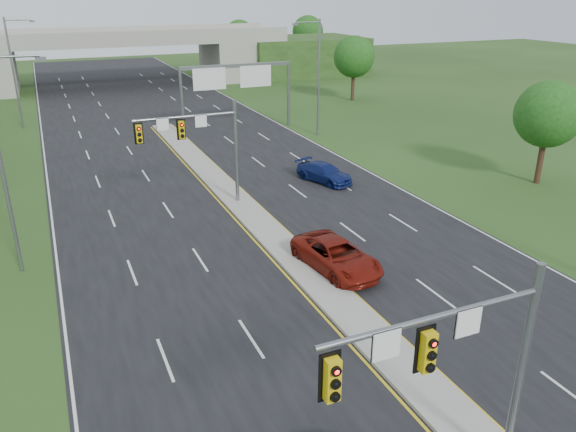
% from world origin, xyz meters
% --- Properties ---
extents(road, '(24.00, 160.00, 0.02)m').
position_xyz_m(road, '(0.00, 35.00, 0.01)').
color(road, black).
rests_on(road, ground).
extents(median, '(2.00, 54.00, 0.16)m').
position_xyz_m(median, '(0.00, 23.00, 0.10)').
color(median, gray).
rests_on(median, road).
extents(lane_markings, '(23.72, 160.00, 0.01)m').
position_xyz_m(lane_markings, '(-0.60, 28.91, 0.02)').
color(lane_markings, gold).
rests_on(lane_markings, road).
extents(signal_mast_near, '(6.62, 0.60, 7.00)m').
position_xyz_m(signal_mast_near, '(-2.26, -0.07, 4.73)').
color(signal_mast_near, slate).
rests_on(signal_mast_near, ground).
extents(signal_mast_far, '(6.62, 0.60, 7.00)m').
position_xyz_m(signal_mast_far, '(-2.26, 24.93, 4.73)').
color(signal_mast_far, slate).
rests_on(signal_mast_far, ground).
extents(sign_gantry, '(11.58, 0.44, 6.67)m').
position_xyz_m(sign_gantry, '(6.68, 44.92, 5.24)').
color(sign_gantry, slate).
rests_on(sign_gantry, ground).
extents(overpass, '(80.00, 14.00, 8.10)m').
position_xyz_m(overpass, '(0.00, 80.00, 3.55)').
color(overpass, gray).
rests_on(overpass, ground).
extents(lightpole_l_mid, '(2.85, 0.25, 11.00)m').
position_xyz_m(lightpole_l_mid, '(-13.30, 20.00, 6.10)').
color(lightpole_l_mid, slate).
rests_on(lightpole_l_mid, ground).
extents(lightpole_l_far, '(2.85, 0.25, 11.00)m').
position_xyz_m(lightpole_l_far, '(-13.30, 55.00, 6.10)').
color(lightpole_l_far, slate).
rests_on(lightpole_l_far, ground).
extents(lightpole_r_far, '(2.85, 0.25, 11.00)m').
position_xyz_m(lightpole_r_far, '(13.30, 40.00, 6.10)').
color(lightpole_r_far, slate).
rests_on(lightpole_r_far, ground).
extents(tree_r_near, '(4.80, 4.80, 7.60)m').
position_xyz_m(tree_r_near, '(22.00, 20.00, 5.18)').
color(tree_r_near, '#382316').
rests_on(tree_r_near, ground).
extents(tree_r_mid, '(5.20, 5.20, 8.12)m').
position_xyz_m(tree_r_mid, '(26.00, 55.00, 5.51)').
color(tree_r_mid, '#382316').
rests_on(tree_r_mid, ground).
extents(tree_back_c, '(5.60, 5.60, 8.32)m').
position_xyz_m(tree_back_c, '(24.00, 94.00, 5.51)').
color(tree_back_c, '#382316').
rests_on(tree_back_c, ground).
extents(tree_back_d, '(6.00, 6.00, 8.85)m').
position_xyz_m(tree_back_d, '(38.00, 94.00, 5.84)').
color(tree_back_d, '#382316').
rests_on(tree_back_d, ground).
extents(car_far_a, '(3.30, 5.94, 1.57)m').
position_xyz_m(car_far_a, '(1.50, 13.58, 0.81)').
color(car_far_a, maroon).
rests_on(car_far_a, road).
extents(car_far_b, '(3.43, 5.14, 1.38)m').
position_xyz_m(car_far_b, '(7.44, 26.63, 0.71)').
color(car_far_b, '#0D1A53').
rests_on(car_far_b, road).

